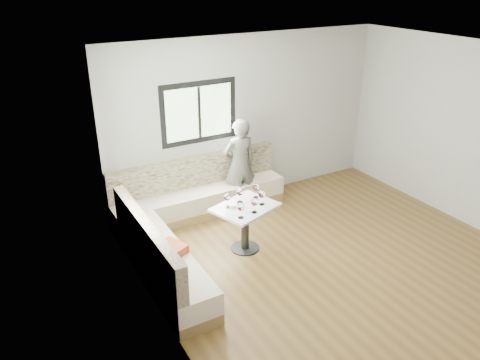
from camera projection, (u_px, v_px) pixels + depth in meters
name	position (u px, v px, depth m)	size (l,w,h in m)	color
room	(340.00, 169.00, 5.90)	(5.01, 5.01, 2.81)	brown
banquette	(185.00, 220.00, 6.89)	(2.90, 2.80, 0.95)	olive
table	(245.00, 217.00, 6.58)	(1.00, 0.88, 0.69)	black
person	(240.00, 164.00, 7.70)	(0.56, 0.37, 1.54)	#5B5E55
olive_ramekin	(232.00, 205.00, 6.49)	(0.11, 0.11, 0.04)	white
wine_glass_a	(241.00, 207.00, 6.15)	(0.10, 0.10, 0.22)	white
wine_glass_b	(255.00, 202.00, 6.28)	(0.10, 0.10, 0.22)	white
wine_glass_c	(262.00, 194.00, 6.50)	(0.10, 0.10, 0.22)	white
wine_glass_d	(240.00, 192.00, 6.56)	(0.10, 0.10, 0.22)	white
wine_glass_e	(256.00, 188.00, 6.70)	(0.10, 0.10, 0.22)	white
wine_glass_f	(227.00, 197.00, 6.42)	(0.10, 0.10, 0.22)	white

